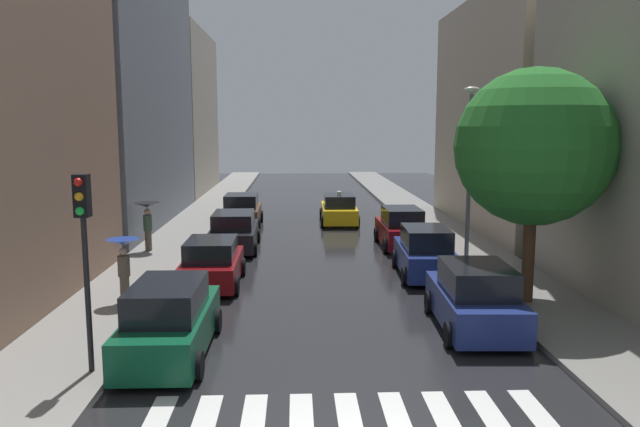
% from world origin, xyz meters
% --- Properties ---
extents(ground_plane, '(28.00, 72.00, 0.04)m').
position_xyz_m(ground_plane, '(0.00, 24.00, -0.02)').
color(ground_plane, '#232326').
extents(sidewalk_left, '(3.00, 72.00, 0.15)m').
position_xyz_m(sidewalk_left, '(-6.50, 24.00, 0.07)').
color(sidewalk_left, gray).
rests_on(sidewalk_left, ground).
extents(sidewalk_right, '(3.00, 72.00, 0.15)m').
position_xyz_m(sidewalk_right, '(6.50, 24.00, 0.07)').
color(sidewalk_right, gray).
rests_on(sidewalk_right, ground).
extents(crosswalk_stripes, '(7.65, 2.20, 0.01)m').
position_xyz_m(crosswalk_stripes, '(-0.00, 1.85, 0.01)').
color(crosswalk_stripes, silver).
rests_on(crosswalk_stripes, ground).
extents(building_left_mid, '(6.00, 17.01, 19.78)m').
position_xyz_m(building_left_mid, '(-11.00, 25.13, 9.89)').
color(building_left_mid, slate).
rests_on(building_left_mid, ground).
extents(building_left_far, '(6.00, 13.63, 12.66)m').
position_xyz_m(building_left_far, '(-11.00, 40.79, 6.33)').
color(building_left_far, '#9E9384').
rests_on(building_left_far, ground).
extents(building_right_mid, '(6.00, 14.88, 11.87)m').
position_xyz_m(building_right_mid, '(11.00, 22.87, 5.93)').
color(building_right_mid, '#B2A38C').
rests_on(building_right_mid, ground).
extents(parked_car_left_nearest, '(2.01, 4.64, 1.82)m').
position_xyz_m(parked_car_left_nearest, '(-3.99, 5.23, 0.84)').
color(parked_car_left_nearest, '#0C4C2D').
rests_on(parked_car_left_nearest, ground).
extents(parked_car_left_second, '(2.06, 4.07, 1.63)m').
position_xyz_m(parked_car_left_second, '(-3.85, 11.65, 0.76)').
color(parked_car_left_second, maroon).
rests_on(parked_car_left_second, ground).
extents(parked_car_left_third, '(2.21, 4.63, 1.67)m').
position_xyz_m(parked_car_left_third, '(-3.71, 17.80, 0.78)').
color(parked_car_left_third, black).
rests_on(parked_car_left_third, ground).
extents(parked_car_left_fourth, '(2.14, 4.08, 1.74)m').
position_xyz_m(parked_car_left_fourth, '(-3.91, 24.11, 0.81)').
color(parked_car_left_fourth, brown).
rests_on(parked_car_left_fourth, ground).
extents(parked_car_right_nearest, '(2.26, 4.38, 1.81)m').
position_xyz_m(parked_car_right_nearest, '(3.81, 6.81, 0.84)').
color(parked_car_right_nearest, navy).
rests_on(parked_car_right_nearest, ground).
extents(parked_car_right_second, '(2.14, 4.25, 1.81)m').
position_xyz_m(parked_car_right_second, '(3.70, 12.68, 0.84)').
color(parked_car_right_second, navy).
rests_on(parked_car_right_second, ground).
extents(parked_car_right_third, '(2.03, 4.25, 1.79)m').
position_xyz_m(parked_car_right_third, '(3.75, 18.04, 0.83)').
color(parked_car_right_third, maroon).
rests_on(parked_car_right_third, ground).
extents(taxi_midroad, '(2.12, 4.48, 1.81)m').
position_xyz_m(taxi_midroad, '(1.42, 24.84, 0.76)').
color(taxi_midroad, yellow).
rests_on(taxi_midroad, ground).
extents(pedestrian_foreground, '(1.09, 1.09, 2.06)m').
position_xyz_m(pedestrian_foreground, '(-7.26, 16.98, 1.68)').
color(pedestrian_foreground, brown).
rests_on(pedestrian_foreground, sidewalk_left).
extents(pedestrian_near_tree, '(0.96, 0.96, 1.93)m').
position_xyz_m(pedestrian_near_tree, '(-6.17, 9.31, 1.54)').
color(pedestrian_near_tree, brown).
rests_on(pedestrian_near_tree, sidewalk_left).
extents(street_tree_right, '(4.63, 4.63, 6.99)m').
position_xyz_m(street_tree_right, '(6.01, 8.86, 4.81)').
color(street_tree_right, '#513823').
rests_on(street_tree_right, sidewalk_right).
extents(traffic_light_left_corner, '(0.30, 0.42, 4.30)m').
position_xyz_m(traffic_light_left_corner, '(-5.45, 3.96, 3.29)').
color(traffic_light_left_corner, black).
rests_on(traffic_light_left_corner, sidewalk_left).
extents(lamp_post_right, '(0.60, 0.28, 6.71)m').
position_xyz_m(lamp_post_right, '(5.55, 13.84, 4.03)').
color(lamp_post_right, '#595B60').
rests_on(lamp_post_right, sidewalk_right).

